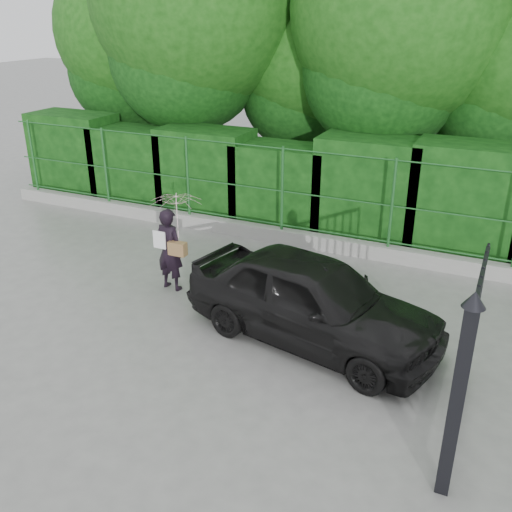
% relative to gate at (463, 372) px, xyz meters
% --- Properties ---
extents(ground, '(80.00, 80.00, 0.00)m').
position_rel_gate_xyz_m(ground, '(-4.60, 0.72, -1.19)').
color(ground, gray).
extents(kerb, '(14.00, 0.25, 0.30)m').
position_rel_gate_xyz_m(kerb, '(-4.60, 5.22, -1.04)').
color(kerb, '#9E9E99').
rests_on(kerb, ground).
extents(fence, '(14.13, 0.06, 1.80)m').
position_rel_gate_xyz_m(fence, '(-4.38, 5.22, 0.01)').
color(fence, '#1F5A25').
rests_on(fence, kerb).
extents(hedge, '(14.20, 1.20, 2.28)m').
position_rel_gate_xyz_m(hedge, '(-4.53, 6.22, -0.14)').
color(hedge, black).
rests_on(hedge, ground).
extents(trees, '(17.10, 6.15, 8.08)m').
position_rel_gate_xyz_m(trees, '(-3.46, 8.46, 3.43)').
color(trees, black).
rests_on(trees, ground).
extents(gate, '(0.22, 2.33, 2.36)m').
position_rel_gate_xyz_m(gate, '(0.00, 0.00, 0.00)').
color(gate, black).
rests_on(gate, ground).
extents(woman, '(0.89, 0.91, 1.79)m').
position_rel_gate_xyz_m(woman, '(-5.06, 2.39, -0.01)').
color(woman, black).
rests_on(woman, ground).
extents(car, '(4.24, 2.41, 1.36)m').
position_rel_gate_xyz_m(car, '(-2.28, 1.77, -0.51)').
color(car, black).
rests_on(car, ground).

